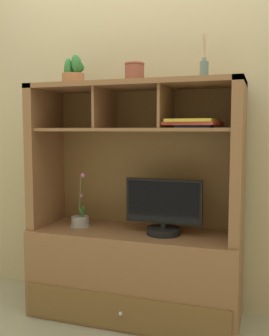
# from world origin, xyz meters

# --- Properties ---
(floor_plane) EXTENTS (6.00, 6.00, 0.02)m
(floor_plane) POSITION_xyz_m (0.00, 0.00, -0.01)
(floor_plane) COLOR #A19F87
(floor_plane) RESTS_ON ground
(back_wall) EXTENTS (6.00, 0.02, 2.80)m
(back_wall) POSITION_xyz_m (0.00, 0.27, 1.40)
(back_wall) COLOR tan
(back_wall) RESTS_ON ground
(media_console) EXTENTS (1.32, 0.51, 1.48)m
(media_console) POSITION_xyz_m (0.00, 0.01, 0.46)
(media_console) COLOR brown
(media_console) RESTS_ON ground
(tv_monitor) EXTENTS (0.47, 0.21, 0.34)m
(tv_monitor) POSITION_xyz_m (0.20, -0.03, 0.71)
(tv_monitor) COLOR black
(tv_monitor) RESTS_ON media_console
(potted_orchid) EXTENTS (0.14, 0.14, 0.36)m
(potted_orchid) POSITION_xyz_m (-0.38, -0.00, 0.60)
(potted_orchid) COLOR #959592
(potted_orchid) RESTS_ON media_console
(magazine_stack_left) EXTENTS (0.33, 0.30, 0.05)m
(magazine_stack_left) POSITION_xyz_m (0.38, -0.05, 1.24)
(magazine_stack_left) COLOR #2A4788
(magazine_stack_left) RESTS_ON media_console
(diffuser_bottle) EXTENTS (0.05, 0.05, 0.26)m
(diffuser_bottle) POSITION_xyz_m (0.43, -0.03, 1.54)
(diffuser_bottle) COLOR slate
(diffuser_bottle) RESTS_ON media_console
(potted_succulent) EXTENTS (0.17, 0.17, 0.19)m
(potted_succulent) POSITION_xyz_m (-0.43, 0.02, 1.56)
(potted_succulent) COLOR #AB6C45
(potted_succulent) RESTS_ON media_console
(ceramic_vase) EXTENTS (0.12, 0.12, 0.12)m
(ceramic_vase) POSITION_xyz_m (0.00, 0.00, 1.55)
(ceramic_vase) COLOR brown
(ceramic_vase) RESTS_ON media_console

